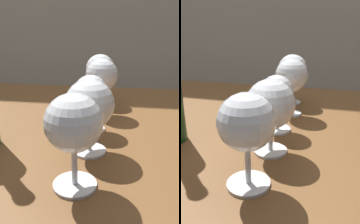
{
  "view_description": "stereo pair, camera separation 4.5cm",
  "coord_description": "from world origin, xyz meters",
  "views": [
    {
      "loc": [
        0.01,
        -0.57,
        0.98
      ],
      "look_at": [
        -0.06,
        -0.15,
        0.82
      ],
      "focal_mm": 39.79,
      "sensor_mm": 36.0,
      "label": 1
    },
    {
      "loc": [
        0.05,
        -0.56,
        0.98
      ],
      "look_at": [
        -0.06,
        -0.15,
        0.82
      ],
      "focal_mm": 39.79,
      "sensor_mm": 36.0,
      "label": 2
    }
  ],
  "objects": [
    {
      "name": "wine_glass_rose",
      "position": [
        -0.06,
        -0.26,
        0.84
      ],
      "size": [
        0.08,
        0.08,
        0.15
      ],
      "color": "white",
      "rests_on": "dining_table"
    },
    {
      "name": "wine_glass_white",
      "position": [
        -0.07,
        -0.04,
        0.83
      ],
      "size": [
        0.07,
        0.07,
        0.13
      ],
      "color": "white",
      "rests_on": "dining_table"
    },
    {
      "name": "wine_glass_merlot",
      "position": [
        -0.06,
        0.07,
        0.85
      ],
      "size": [
        0.09,
        0.09,
        0.15
      ],
      "color": "white",
      "rests_on": "dining_table"
    },
    {
      "name": "dining_table",
      "position": [
        0.0,
        0.0,
        0.64
      ],
      "size": [
        1.3,
        0.77,
        0.74
      ],
      "color": "brown",
      "rests_on": "ground_plane"
    },
    {
      "name": "wine_glass_amber",
      "position": [
        -0.06,
        -0.15,
        0.84
      ],
      "size": [
        0.09,
        0.09,
        0.14
      ],
      "color": "white",
      "rests_on": "dining_table"
    },
    {
      "name": "wine_glass_cabernet",
      "position": [
        -0.07,
        0.17,
        0.85
      ],
      "size": [
        0.09,
        0.09,
        0.15
      ],
      "color": "white",
      "rests_on": "dining_table"
    }
  ]
}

